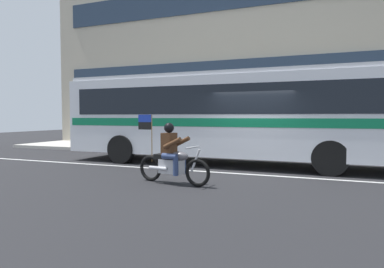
% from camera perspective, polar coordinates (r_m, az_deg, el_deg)
% --- Properties ---
extents(ground_plane, '(60.00, 60.00, 0.00)m').
position_cam_1_polar(ground_plane, '(10.85, 10.04, -6.22)').
color(ground_plane, black).
extents(sidewalk_curb, '(28.00, 3.80, 0.15)m').
position_cam_1_polar(sidewalk_curb, '(15.83, 13.76, -3.09)').
color(sidewalk_curb, '#B7B2A8').
rests_on(sidewalk_curb, ground_plane).
extents(lane_center_stripe, '(26.60, 0.14, 0.01)m').
position_cam_1_polar(lane_center_stripe, '(10.27, 9.36, -6.71)').
color(lane_center_stripe, silver).
rests_on(lane_center_stripe, ground_plane).
extents(office_building_facade, '(28.00, 0.89, 11.47)m').
position_cam_1_polar(office_building_facade, '(18.45, 15.00, 15.46)').
color(office_building_facade, '#B2A893').
rests_on(office_building_facade, ground_plane).
extents(transit_bus, '(12.17, 2.74, 3.22)m').
position_cam_1_polar(transit_bus, '(12.12, 6.32, 3.71)').
color(transit_bus, silver).
rests_on(transit_bus, ground_plane).
extents(motorcycle_with_rider, '(2.18, 0.70, 1.78)m').
position_cam_1_polar(motorcycle_with_rider, '(8.67, -3.37, -4.05)').
color(motorcycle_with_rider, black).
rests_on(motorcycle_with_rider, ground_plane).
extents(fire_hydrant, '(0.22, 0.30, 0.75)m').
position_cam_1_polar(fire_hydrant, '(14.76, 14.19, -1.80)').
color(fire_hydrant, '#4C8C3F').
rests_on(fire_hydrant, sidewalk_curb).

